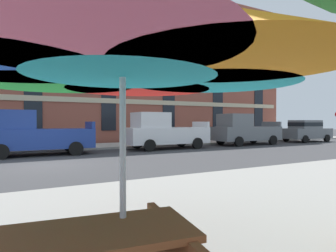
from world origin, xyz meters
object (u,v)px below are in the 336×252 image
at_px(pickup_gray_midblock, 244,130).
at_px(sedan_gray, 306,130).
at_px(patio_umbrella, 123,53).
at_px(pickup_blue, 34,135).
at_px(pickup_white, 164,132).

height_order(pickup_gray_midblock, sedan_gray, pickup_gray_midblock).
distance_m(pickup_gray_midblock, patio_umbrella, 18.43).
relative_size(pickup_blue, pickup_white, 1.00).
relative_size(pickup_blue, patio_umbrella, 1.32).
height_order(pickup_blue, pickup_white, same).
bearing_deg(pickup_blue, sedan_gray, -0.00).
height_order(sedan_gray, patio_umbrella, patio_umbrella).
bearing_deg(patio_umbrella, pickup_blue, 91.15).
relative_size(sedan_gray, patio_umbrella, 1.14).
relative_size(pickup_gray_midblock, patio_umbrella, 1.32).
bearing_deg(pickup_white, pickup_blue, 180.00).
height_order(pickup_gray_midblock, patio_umbrella, patio_umbrella).
xyz_separation_m(pickup_gray_midblock, patio_umbrella, (-13.30, -12.70, 1.25)).
distance_m(sedan_gray, patio_umbrella, 23.76).
bearing_deg(pickup_blue, patio_umbrella, -88.85).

